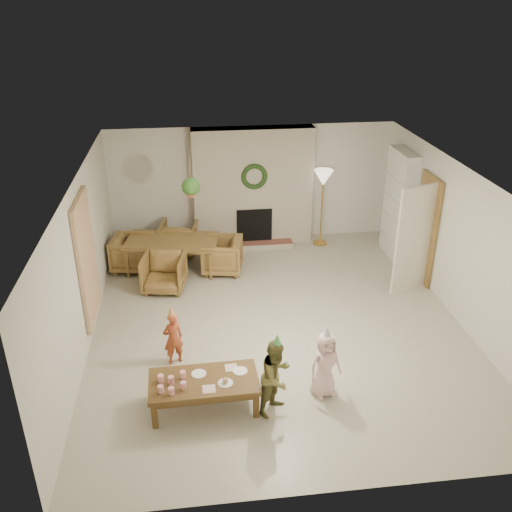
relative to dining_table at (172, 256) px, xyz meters
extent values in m
plane|color=#B7B29E|center=(1.73, -2.13, -0.31)|extent=(7.00, 7.00, 0.00)
plane|color=white|center=(1.73, -2.13, 2.19)|extent=(7.00, 7.00, 0.00)
plane|color=silver|center=(1.73, 1.37, 0.94)|extent=(7.00, 0.00, 7.00)
plane|color=silver|center=(1.73, -5.63, 0.94)|extent=(7.00, 0.00, 7.00)
plane|color=silver|center=(-1.27, -2.13, 0.94)|extent=(0.00, 7.00, 7.00)
plane|color=silver|center=(4.73, -2.13, 0.94)|extent=(0.00, 7.00, 7.00)
cube|color=#542216|center=(1.73, 1.17, 0.94)|extent=(2.50, 0.40, 2.50)
cube|color=maroon|center=(1.73, 0.82, -0.25)|extent=(1.60, 0.30, 0.12)
cube|color=black|center=(1.73, 0.99, 0.14)|extent=(0.75, 0.12, 0.75)
torus|color=#1A3714|center=(1.73, 0.94, 1.24)|extent=(0.54, 0.10, 0.54)
cylinder|color=gold|center=(3.16, 0.87, -0.30)|extent=(0.31, 0.31, 0.03)
cylinder|color=gold|center=(3.16, 0.87, 0.46)|extent=(0.03, 0.03, 1.49)
cone|color=beige|center=(3.16, 0.87, 1.18)|extent=(0.40, 0.40, 0.33)
cube|color=white|center=(4.57, 0.17, 0.79)|extent=(0.30, 1.00, 2.20)
cube|color=white|center=(4.55, 0.17, 0.14)|extent=(0.30, 0.92, 0.03)
cube|color=white|center=(4.55, 0.17, 0.54)|extent=(0.30, 0.92, 0.03)
cube|color=white|center=(4.55, 0.17, 0.94)|extent=(0.30, 0.92, 0.03)
cube|color=white|center=(4.55, 0.17, 1.34)|extent=(0.30, 0.92, 0.03)
cube|color=#AC421F|center=(4.53, 0.02, 0.28)|extent=(0.20, 0.40, 0.24)
cube|color=#275F8F|center=(4.53, 0.22, 0.68)|extent=(0.20, 0.44, 0.24)
cube|color=gold|center=(4.53, 0.07, 1.07)|extent=(0.20, 0.36, 0.22)
cube|color=olive|center=(4.69, -0.93, 0.71)|extent=(0.05, 0.86, 2.04)
cube|color=beige|center=(4.31, -1.31, 0.69)|extent=(0.77, 0.32, 2.00)
cube|color=beige|center=(-1.23, -1.93, 0.94)|extent=(0.06, 1.20, 2.00)
imported|color=olive|center=(0.00, 0.00, 0.00)|extent=(1.93, 1.29, 0.62)
imported|color=olive|center=(-0.14, -0.77, 0.03)|extent=(0.86, 0.88, 0.69)
imported|color=olive|center=(0.14, 0.77, 0.03)|extent=(0.86, 0.88, 0.69)
imported|color=olive|center=(-0.77, 0.14, 0.03)|extent=(0.88, 0.86, 0.69)
imported|color=olive|center=(0.96, -0.18, 0.03)|extent=(0.88, 0.86, 0.69)
cylinder|color=tan|center=(0.43, -0.63, 1.84)|extent=(0.01, 0.01, 0.70)
cylinder|color=#A54035|center=(0.43, -0.63, 1.49)|extent=(0.16, 0.16, 0.12)
sphere|color=#26531B|center=(0.43, -0.63, 1.61)|extent=(0.32, 0.32, 0.32)
cube|color=brown|center=(0.45, -4.05, 0.09)|extent=(1.44, 0.75, 0.07)
cube|color=brown|center=(0.45, -4.05, 0.02)|extent=(1.33, 0.64, 0.09)
cube|color=brown|center=(-0.18, -4.36, -0.13)|extent=(0.08, 0.08, 0.37)
cube|color=brown|center=(1.11, -4.33, -0.13)|extent=(0.08, 0.08, 0.37)
cube|color=brown|center=(-0.20, -3.78, -0.13)|extent=(0.08, 0.08, 0.37)
cube|color=brown|center=(1.09, -3.75, -0.13)|extent=(0.08, 0.08, 0.37)
cylinder|color=white|center=(-0.09, -4.23, 0.17)|extent=(0.08, 0.08, 0.10)
cylinder|color=white|center=(-0.09, -4.01, 0.17)|extent=(0.08, 0.08, 0.10)
cylinder|color=white|center=(0.05, -4.28, 0.17)|extent=(0.08, 0.08, 0.10)
cylinder|color=white|center=(0.04, -4.06, 0.17)|extent=(0.08, 0.08, 0.10)
cylinder|color=white|center=(0.20, -4.19, 0.17)|extent=(0.08, 0.08, 0.10)
cylinder|color=white|center=(0.19, -3.97, 0.17)|extent=(0.08, 0.08, 0.10)
cylinder|color=white|center=(0.40, -3.92, 0.13)|extent=(0.20, 0.20, 0.01)
cylinder|color=white|center=(0.73, -4.16, 0.13)|extent=(0.20, 0.20, 0.01)
cylinder|color=white|center=(0.94, -3.93, 0.13)|extent=(0.20, 0.20, 0.01)
sphere|color=tan|center=(0.73, -4.16, 0.17)|extent=(0.08, 0.08, 0.08)
cube|color=#D69EA3|center=(0.51, -4.25, 0.13)|extent=(0.17, 0.17, 0.01)
cube|color=#D69EA3|center=(0.83, -3.85, 0.13)|extent=(0.17, 0.17, 0.01)
imported|color=#A34222|center=(0.05, -3.02, 0.11)|extent=(0.36, 0.29, 0.84)
cone|color=gold|center=(0.05, -3.02, 0.56)|extent=(0.12, 0.12, 0.16)
imported|color=brown|center=(1.38, -4.23, 0.22)|extent=(0.65, 0.65, 1.06)
cone|color=#51BE5D|center=(1.38, -4.23, 0.79)|extent=(0.17, 0.17, 0.17)
imported|color=#FBC9CB|center=(2.08, -3.98, 0.17)|extent=(0.54, 0.44, 0.96)
cone|color=silver|center=(2.08, -3.98, 0.68)|extent=(0.14, 0.14, 0.17)
camera|label=1|loc=(0.42, -9.85, 4.70)|focal=38.85mm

